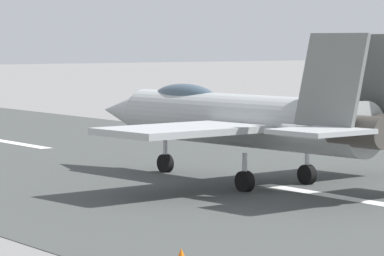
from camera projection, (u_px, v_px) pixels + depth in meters
name	position (u px, v px, depth m)	size (l,w,h in m)	color
ground_plane	(327.00, 196.00, 39.76)	(400.00, 400.00, 0.00)	gray
runway_strip	(328.00, 195.00, 39.75)	(240.00, 26.00, 0.02)	#414442
fighter_jet	(242.00, 119.00, 42.99)	(16.71, 13.57, 5.66)	#A7ABAC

